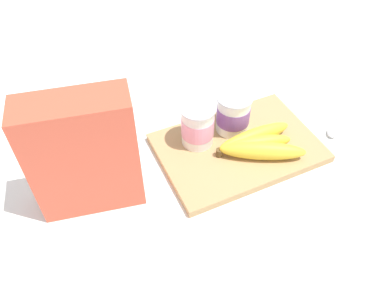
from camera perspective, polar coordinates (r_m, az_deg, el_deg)
ground_plane at (r=0.86m, az=6.63°, el=-0.92°), size 2.40×2.40×0.00m
cutting_board at (r=0.85m, az=6.68°, el=-0.53°), size 0.34×0.23×0.02m
cereal_box at (r=0.70m, az=-15.40°, el=-1.59°), size 0.20×0.11×0.24m
yogurt_cup_front at (r=0.82m, az=0.83°, el=2.74°), size 0.07×0.07×0.09m
yogurt_cup_back at (r=0.85m, az=6.00°, el=4.49°), size 0.08×0.08×0.09m
banana_bunch at (r=0.83m, az=9.52°, el=-0.02°), size 0.18×0.12×0.04m
spoon at (r=0.96m, az=20.11°, el=2.56°), size 0.12×0.09×0.01m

